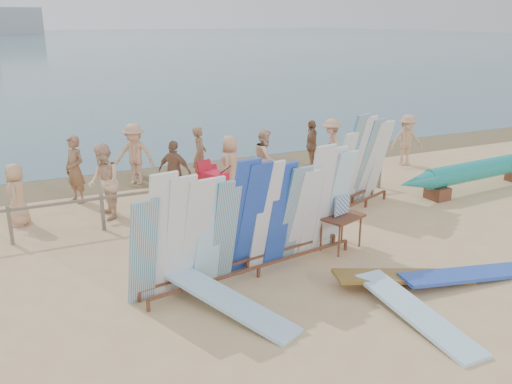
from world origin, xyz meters
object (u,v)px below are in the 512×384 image
flat_board_c (403,284)px  beachgoer_5 (135,152)px  beach_chair_right (217,193)px  beachgoer_9 (331,146)px  beachgoer_10 (312,145)px  beachgoer_1 (75,169)px  stroller (213,186)px  flat_board_a (229,312)px  beach_chair_left (212,190)px  flat_board_d (465,280)px  beachgoer_8 (265,158)px  beachgoer_0 (17,195)px  outrigger_canoe (481,171)px  flat_board_b (415,320)px  beachgoer_4 (175,171)px  main_surfboard_rack (253,221)px  beachgoer_6 (230,165)px  beachgoer_7 (200,154)px  vendor_table (341,231)px  beachgoer_extra_0 (407,140)px  beachgoer_2 (104,182)px  side_surfboard_rack (361,164)px  beachgoer_3 (135,154)px

flat_board_c → beachgoer_5: beachgoer_5 is taller
beach_chair_right → beachgoer_9: (4.45, 1.25, 0.65)m
beachgoer_10 → beachgoer_1: bearing=-47.1°
stroller → beachgoer_1: bearing=131.3°
flat_board_a → beach_chair_left: 6.16m
flat_board_d → beachgoer_8: bearing=13.1°
beachgoer_0 → outrigger_canoe: bearing=90.7°
flat_board_b → beachgoer_8: beachgoer_8 is taller
beachgoer_5 → beachgoer_4: beachgoer_4 is taller
main_surfboard_rack → outrigger_canoe: (8.31, 2.18, -0.52)m
beachgoer_6 → beachgoer_7: beachgoer_7 is taller
beachgoer_4 → stroller: bearing=-162.8°
beachgoer_10 → vendor_table: bearing=16.6°
main_surfboard_rack → beachgoer_extra_0: 9.77m
outrigger_canoe → flat_board_c: outrigger_canoe is taller
outrigger_canoe → flat_board_c: (-5.92, -3.78, -0.58)m
vendor_table → beachgoer_10: 6.50m
beachgoer_2 → stroller: bearing=88.2°
side_surfboard_rack → beachgoer_extra_0: size_ratio=1.48×
stroller → beachgoer_6: size_ratio=0.67×
flat_board_a → beachgoer_1: 7.39m
beach_chair_left → beachgoer_5: 3.49m
beach_chair_right → flat_board_c: bearing=-107.2°
beach_chair_right → flat_board_d: bearing=-98.5°
flat_board_a → beachgoer_10: size_ratio=1.62×
beachgoer_4 → beachgoer_0: size_ratio=1.10×
main_surfboard_rack → beachgoer_5: bearing=84.1°
beachgoer_7 → beach_chair_left: bearing=-162.7°
main_surfboard_rack → beachgoer_2: main_surfboard_rack is taller
beach_chair_left → flat_board_d: bearing=-74.1°
stroller → beachgoer_8: 2.13m
flat_board_b → beachgoer_1: (-4.25, 8.71, 0.92)m
side_surfboard_rack → beachgoer_7: bearing=106.0°
stroller → flat_board_b: bearing=-106.3°
beachgoer_extra_0 → outrigger_canoe: bearing=-71.3°
beach_chair_right → beachgoer_10: bearing=-7.3°
beach_chair_right → beachgoer_6: size_ratio=0.47×
outrigger_canoe → flat_board_b: 8.22m
flat_board_c → beach_chair_left: (-1.50, 6.29, 0.27)m
beach_chair_left → beachgoer_3: size_ratio=0.50×
outrigger_canoe → beachgoer_6: size_ratio=3.82×
beachgoer_5 → beachgoer_10: size_ratio=0.95×
beachgoer_3 → stroller: bearing=-26.2°
beach_chair_left → beachgoer_9: 4.66m
beachgoer_8 → beachgoer_0: size_ratio=1.11×
side_surfboard_rack → outrigger_canoe: side_surfboard_rack is taller
vendor_table → flat_board_a: 3.56m
outrigger_canoe → beachgoer_6: beachgoer_6 is taller
main_surfboard_rack → stroller: size_ratio=4.37×
beach_chair_right → beachgoer_0: 5.01m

